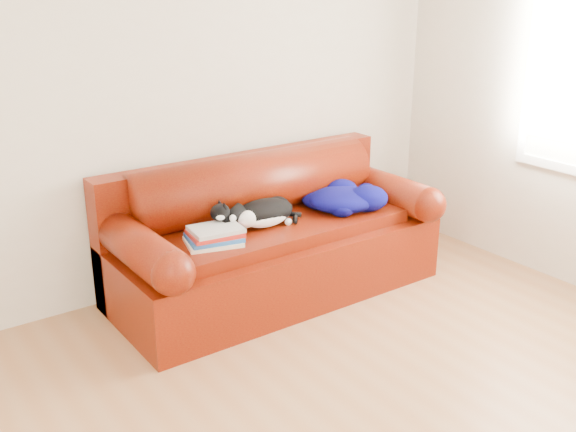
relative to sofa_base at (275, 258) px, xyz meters
The scene contains 6 objects.
room_shell 2.10m from the sofa_base, 106.41° to the right, with size 4.52×4.02×2.61m.
sofa_base is the anchor object (origin of this frame).
sofa_back 0.39m from the sofa_base, 90.00° to the left, with size 2.10×1.01×0.88m.
book_stack 0.61m from the sofa_base, 166.25° to the right, with size 0.37×0.31×0.10m.
cat 0.37m from the sofa_base, 157.01° to the right, with size 0.60×0.28×0.21m.
blanket 0.61m from the sofa_base, ahead, with size 0.58×0.57×0.17m.
Camera 1 is at (-1.70, -1.83, 1.97)m, focal length 42.00 mm.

